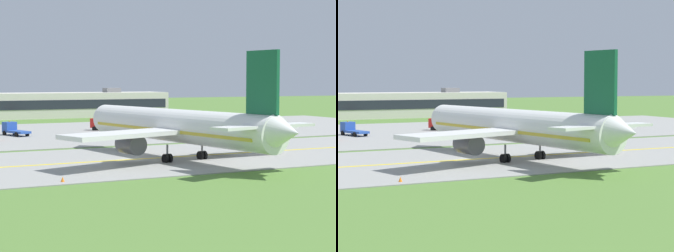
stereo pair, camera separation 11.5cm
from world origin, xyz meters
TOP-DOWN VIEW (x-y plane):
  - ground_plane at (0.00, 0.00)m, footprint 500.00×500.00m
  - taxiway_strip at (0.00, 0.00)m, footprint 240.00×28.00m
  - apron_pad at (10.00, 42.00)m, footprint 140.00×52.00m
  - taxiway_centreline at (0.00, 0.00)m, footprint 220.00×0.60m
  - airplane_lead at (5.27, -2.30)m, footprint 32.20×39.55m
  - service_truck_baggage at (12.26, 43.75)m, footprint 6.31×5.55m
  - service_truck_fuel at (-5.59, 39.97)m, footprint 3.95×6.72m
  - terminal_building at (22.67, 90.86)m, footprint 47.45×12.71m
  - traffic_cone_mid_edge at (-12.07, -12.55)m, footprint 0.44×0.44m

SIDE VIEW (x-z plane):
  - ground_plane at x=0.00m, z-range 0.00..0.00m
  - taxiway_strip at x=0.00m, z-range 0.00..0.10m
  - apron_pad at x=10.00m, z-range 0.00..0.10m
  - taxiway_centreline at x=0.00m, z-range 0.10..0.11m
  - traffic_cone_mid_edge at x=-12.07m, z-range 0.00..0.60m
  - service_truck_baggage at x=12.26m, z-range -0.11..2.48m
  - service_truck_fuel at x=-5.59m, z-range -0.11..2.48m
  - terminal_building at x=22.67m, z-range -0.58..7.12m
  - airplane_lead at x=5.27m, z-range -2.22..10.48m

